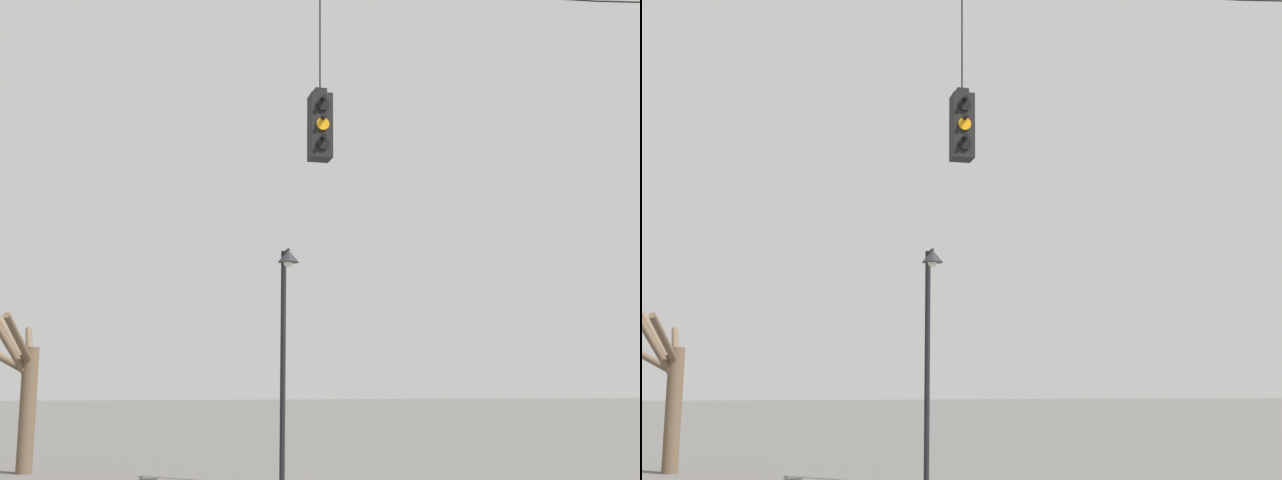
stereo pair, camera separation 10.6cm
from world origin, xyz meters
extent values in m
cube|color=black|center=(-0.61, 0.12, 6.16)|extent=(0.34, 0.34, 1.05)
cube|color=black|center=(-0.61, 0.12, 6.74)|extent=(0.19, 0.19, 0.10)
cylinder|color=black|center=(-0.61, 0.12, 7.77)|extent=(0.02, 0.02, 1.96)
cylinder|color=black|center=(-0.61, -0.06, 6.48)|extent=(0.20, 0.03, 0.20)
cylinder|color=black|center=(-0.61, -0.11, 6.57)|extent=(0.07, 0.12, 0.07)
cylinder|color=orange|center=(-0.61, -0.06, 6.16)|extent=(0.20, 0.03, 0.20)
cylinder|color=black|center=(-0.61, -0.11, 6.25)|extent=(0.07, 0.12, 0.07)
cylinder|color=black|center=(-0.61, -0.06, 5.84)|extent=(0.20, 0.03, 0.20)
cylinder|color=black|center=(-0.61, -0.11, 5.93)|extent=(0.07, 0.12, 0.07)
cylinder|color=black|center=(-0.61, 0.31, 6.48)|extent=(0.20, 0.03, 0.20)
cylinder|color=black|center=(-0.61, 0.35, 6.57)|extent=(0.07, 0.12, 0.07)
cylinder|color=orange|center=(-0.61, 0.31, 6.16)|extent=(0.20, 0.03, 0.20)
cylinder|color=black|center=(-0.61, 0.35, 6.25)|extent=(0.07, 0.12, 0.07)
cylinder|color=black|center=(-0.61, 0.31, 5.84)|extent=(0.20, 0.03, 0.20)
cylinder|color=black|center=(-0.61, 0.35, 5.93)|extent=(0.07, 0.12, 0.07)
cylinder|color=black|center=(0.01, 5.98, 2.57)|extent=(0.12, 0.12, 5.14)
cylinder|color=black|center=(0.01, 5.72, 5.09)|extent=(0.07, 0.51, 0.07)
cone|color=#232328|center=(0.01, 5.46, 4.95)|extent=(0.47, 0.47, 0.28)
sphere|color=silver|center=(0.01, 5.46, 4.81)|extent=(0.21, 0.21, 0.21)
cylinder|color=brown|center=(-5.67, 9.85, 1.54)|extent=(0.39, 0.39, 3.08)
cylinder|color=brown|center=(-6.15, 9.69, 3.05)|extent=(1.16, 0.54, 1.67)
cylinder|color=brown|center=(-5.90, 9.12, 3.22)|extent=(0.66, 1.61, 1.23)
cylinder|color=brown|center=(-5.85, 11.08, 3.09)|extent=(0.54, 2.57, 1.33)
cylinder|color=brown|center=(-6.19, 10.35, 3.19)|extent=(1.26, 1.22, 1.71)
camera|label=1|loc=(-3.55, -11.64, 2.18)|focal=45.00mm
camera|label=2|loc=(-3.44, -11.66, 2.18)|focal=45.00mm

